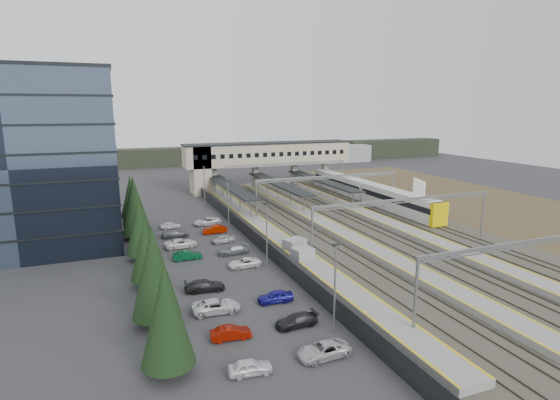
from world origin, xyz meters
name	(u,v)px	position (x,y,z in m)	size (l,w,h in m)	color
ground	(300,242)	(0.00, 0.00, 0.00)	(220.00, 220.00, 0.00)	#2B2B2D
office_building	(21,160)	(-36.00, 12.00, 12.19)	(24.30, 18.30, 24.30)	#3B495F
conifer_row	(142,232)	(-22.00, -3.86, 4.84)	(4.42, 49.82, 9.50)	black
car_park	(219,264)	(-13.45, -6.16, 0.60)	(10.70, 44.69, 1.28)	silver
lampposts	(244,216)	(-8.00, 1.25, 4.34)	(0.50, 53.25, 8.07)	gray
fence	(247,231)	(-6.50, 5.00, 1.00)	(0.08, 90.00, 2.00)	#26282B
relay_cabin_near	(295,247)	(-3.04, -4.99, 1.12)	(3.21, 2.77, 2.25)	gray
relay_cabin_far	(303,257)	(-3.57, -8.70, 1.10)	(2.71, 2.39, 2.19)	gray
rail_corridor	(340,226)	(9.34, 5.00, 0.29)	(34.00, 90.00, 0.92)	#343027
canopies	(278,183)	(7.00, 27.00, 3.92)	(23.10, 30.00, 3.28)	black
footbridge	(258,157)	(7.70, 42.00, 7.93)	(40.40, 6.40, 11.20)	tan
gantries	(362,192)	(12.00, 3.00, 6.00)	(28.40, 62.28, 7.17)	gray
train	(368,192)	(24.00, 19.74, 2.21)	(3.09, 42.95, 3.89)	silver
billboard	(419,189)	(31.12, 12.76, 3.67)	(2.24, 6.01, 5.43)	gray
scrub_east	(503,209)	(45.00, 5.00, 0.03)	(34.00, 120.00, 0.06)	#473A22
treeline_far	(256,155)	(23.81, 92.28, 2.95)	(170.00, 19.00, 7.00)	black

